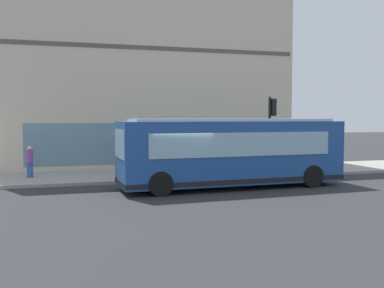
{
  "coord_description": "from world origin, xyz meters",
  "views": [
    {
      "loc": [
        -17.93,
        4.6,
        3.14
      ],
      "look_at": [
        2.97,
        -1.54,
        1.81
      ],
      "focal_mm": 41.18,
      "sensor_mm": 36.0,
      "label": 1
    }
  ],
  "objects_px": {
    "pedestrian_by_light_pole": "(156,154)",
    "pedestrian_near_building_entrance": "(288,151)",
    "city_bus_nearside": "(232,153)",
    "pedestrian_walking_along_curb": "(30,160)",
    "fire_hydrant": "(217,167)",
    "newspaper_vending_box": "(187,165)",
    "pedestrian_near_hydrant": "(227,154)",
    "traffic_light_near_corner": "(272,120)"
  },
  "relations": [
    {
      "from": "pedestrian_by_light_pole",
      "to": "pedestrian_near_building_entrance",
      "type": "distance_m",
      "value": 7.6
    },
    {
      "from": "city_bus_nearside",
      "to": "pedestrian_near_building_entrance",
      "type": "xyz_separation_m",
      "value": [
        4.27,
        -5.13,
        -0.35
      ]
    },
    {
      "from": "pedestrian_by_light_pole",
      "to": "pedestrian_walking_along_curb",
      "type": "bearing_deg",
      "value": 91.33
    },
    {
      "from": "city_bus_nearside",
      "to": "pedestrian_by_light_pole",
      "type": "relative_size",
      "value": 5.73
    },
    {
      "from": "city_bus_nearside",
      "to": "fire_hydrant",
      "type": "bearing_deg",
      "value": -9.35
    },
    {
      "from": "newspaper_vending_box",
      "to": "pedestrian_by_light_pole",
      "type": "bearing_deg",
      "value": 56.93
    },
    {
      "from": "fire_hydrant",
      "to": "pedestrian_by_light_pole",
      "type": "height_order",
      "value": "pedestrian_by_light_pole"
    },
    {
      "from": "pedestrian_near_building_entrance",
      "to": "newspaper_vending_box",
      "type": "relative_size",
      "value": 2.02
    },
    {
      "from": "city_bus_nearside",
      "to": "pedestrian_walking_along_curb",
      "type": "bearing_deg",
      "value": 61.65
    },
    {
      "from": "city_bus_nearside",
      "to": "fire_hydrant",
      "type": "height_order",
      "value": "city_bus_nearside"
    },
    {
      "from": "newspaper_vending_box",
      "to": "pedestrian_near_hydrant",
      "type": "bearing_deg",
      "value": -69.41
    },
    {
      "from": "fire_hydrant",
      "to": "pedestrian_walking_along_curb",
      "type": "distance_m",
      "value": 9.47
    },
    {
      "from": "pedestrian_by_light_pole",
      "to": "pedestrian_near_building_entrance",
      "type": "relative_size",
      "value": 0.97
    },
    {
      "from": "pedestrian_by_light_pole",
      "to": "pedestrian_near_building_entrance",
      "type": "xyz_separation_m",
      "value": [
        -0.62,
        -7.57,
        0.03
      ]
    },
    {
      "from": "city_bus_nearside",
      "to": "newspaper_vending_box",
      "type": "bearing_deg",
      "value": 13.75
    },
    {
      "from": "city_bus_nearside",
      "to": "traffic_light_near_corner",
      "type": "height_order",
      "value": "traffic_light_near_corner"
    },
    {
      "from": "traffic_light_near_corner",
      "to": "pedestrian_walking_along_curb",
      "type": "relative_size",
      "value": 2.58
    },
    {
      "from": "city_bus_nearside",
      "to": "pedestrian_near_hydrant",
      "type": "bearing_deg",
      "value": -18.72
    },
    {
      "from": "fire_hydrant",
      "to": "pedestrian_near_building_entrance",
      "type": "relative_size",
      "value": 0.41
    },
    {
      "from": "pedestrian_near_hydrant",
      "to": "newspaper_vending_box",
      "type": "distance_m",
      "value": 2.85
    },
    {
      "from": "city_bus_nearside",
      "to": "fire_hydrant",
      "type": "distance_m",
      "value": 3.72
    },
    {
      "from": "pedestrian_walking_along_curb",
      "to": "pedestrian_near_building_entrance",
      "type": "bearing_deg",
      "value": -91.96
    },
    {
      "from": "city_bus_nearside",
      "to": "pedestrian_walking_along_curb",
      "type": "height_order",
      "value": "city_bus_nearside"
    },
    {
      "from": "city_bus_nearside",
      "to": "pedestrian_near_hydrant",
      "type": "distance_m",
      "value": 5.21
    },
    {
      "from": "pedestrian_by_light_pole",
      "to": "pedestrian_near_hydrant",
      "type": "height_order",
      "value": "pedestrian_by_light_pole"
    },
    {
      "from": "pedestrian_near_building_entrance",
      "to": "fire_hydrant",
      "type": "bearing_deg",
      "value": 99.35
    },
    {
      "from": "city_bus_nearside",
      "to": "pedestrian_near_building_entrance",
      "type": "relative_size",
      "value": 5.58
    },
    {
      "from": "pedestrian_by_light_pole",
      "to": "newspaper_vending_box",
      "type": "xyz_separation_m",
      "value": [
        -0.96,
        -1.48,
        -0.57
      ]
    },
    {
      "from": "fire_hydrant",
      "to": "newspaper_vending_box",
      "type": "relative_size",
      "value": 0.82
    },
    {
      "from": "traffic_light_near_corner",
      "to": "pedestrian_near_hydrant",
      "type": "bearing_deg",
      "value": 39.2
    },
    {
      "from": "newspaper_vending_box",
      "to": "city_bus_nearside",
      "type": "bearing_deg",
      "value": -166.25
    },
    {
      "from": "newspaper_vending_box",
      "to": "fire_hydrant",
      "type": "bearing_deg",
      "value": -104.81
    },
    {
      "from": "fire_hydrant",
      "to": "pedestrian_near_building_entrance",
      "type": "distance_m",
      "value": 4.66
    },
    {
      "from": "fire_hydrant",
      "to": "pedestrian_walking_along_curb",
      "type": "xyz_separation_m",
      "value": [
        1.22,
        9.37,
        0.53
      ]
    },
    {
      "from": "pedestrian_walking_along_curb",
      "to": "fire_hydrant",
      "type": "bearing_deg",
      "value": -97.44
    },
    {
      "from": "traffic_light_near_corner",
      "to": "fire_hydrant",
      "type": "height_order",
      "value": "traffic_light_near_corner"
    },
    {
      "from": "pedestrian_walking_along_curb",
      "to": "pedestrian_near_building_entrance",
      "type": "xyz_separation_m",
      "value": [
        -0.48,
        -13.92,
        0.16
      ]
    },
    {
      "from": "pedestrian_walking_along_curb",
      "to": "pedestrian_near_hydrant",
      "type": "bearing_deg",
      "value": -89.07
    },
    {
      "from": "traffic_light_near_corner",
      "to": "pedestrian_near_hydrant",
      "type": "relative_size",
      "value": 2.48
    },
    {
      "from": "fire_hydrant",
      "to": "traffic_light_near_corner",
      "type": "bearing_deg",
      "value": -103.9
    },
    {
      "from": "pedestrian_walking_along_curb",
      "to": "pedestrian_near_building_entrance",
      "type": "distance_m",
      "value": 13.93
    },
    {
      "from": "newspaper_vending_box",
      "to": "pedestrian_near_building_entrance",
      "type": "bearing_deg",
      "value": -86.79
    }
  ]
}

